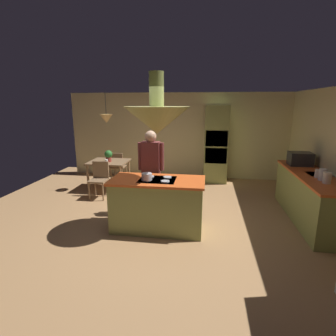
{
  "coord_description": "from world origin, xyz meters",
  "views": [
    {
      "loc": [
        0.84,
        -4.59,
        2.23
      ],
      "look_at": [
        0.1,
        0.4,
        1.0
      ],
      "focal_mm": 28.31,
      "sensor_mm": 36.0,
      "label": 1
    }
  ],
  "objects_px": {
    "oven_tower": "(216,144)",
    "canister_tea": "(318,174)",
    "dining_table": "(109,165)",
    "chair_by_back_wall": "(117,165)",
    "canister_sugar": "(323,175)",
    "potted_plant_on_table": "(108,155)",
    "microwave_on_counter": "(300,159)",
    "chair_facing_island": "(99,177)",
    "cooking_pot_on_cooktop": "(147,177)",
    "canister_flour": "(327,178)",
    "person_at_island": "(151,167)",
    "kitchen_island": "(158,204)",
    "cup_on_table": "(106,161)"
  },
  "relations": [
    {
      "from": "oven_tower",
      "to": "canister_tea",
      "type": "distance_m",
      "value": 3.21
    },
    {
      "from": "oven_tower",
      "to": "dining_table",
      "type": "height_order",
      "value": "oven_tower"
    },
    {
      "from": "chair_by_back_wall",
      "to": "canister_sugar",
      "type": "relative_size",
      "value": 4.24
    },
    {
      "from": "potted_plant_on_table",
      "to": "microwave_on_counter",
      "type": "height_order",
      "value": "microwave_on_counter"
    },
    {
      "from": "chair_facing_island",
      "to": "microwave_on_counter",
      "type": "bearing_deg",
      "value": 1.13
    },
    {
      "from": "potted_plant_on_table",
      "to": "cooking_pot_on_cooktop",
      "type": "relative_size",
      "value": 1.67
    },
    {
      "from": "cooking_pot_on_cooktop",
      "to": "canister_flour",
      "type": "bearing_deg",
      "value": 5.96
    },
    {
      "from": "chair_facing_island",
      "to": "potted_plant_on_table",
      "type": "relative_size",
      "value": 2.9
    },
    {
      "from": "chair_facing_island",
      "to": "chair_by_back_wall",
      "type": "bearing_deg",
      "value": 90.0
    },
    {
      "from": "person_at_island",
      "to": "potted_plant_on_table",
      "type": "xyz_separation_m",
      "value": [
        -1.41,
        1.36,
        -0.06
      ]
    },
    {
      "from": "canister_flour",
      "to": "person_at_island",
      "type": "bearing_deg",
      "value": 170.93
    },
    {
      "from": "kitchen_island",
      "to": "cup_on_table",
      "type": "distance_m",
      "value": 2.55
    },
    {
      "from": "person_at_island",
      "to": "canister_sugar",
      "type": "xyz_separation_m",
      "value": [
        3.1,
        -0.31,
        0.05
      ]
    },
    {
      "from": "chair_by_back_wall",
      "to": "dining_table",
      "type": "bearing_deg",
      "value": 90.0
    },
    {
      "from": "chair_facing_island",
      "to": "potted_plant_on_table",
      "type": "distance_m",
      "value": 0.72
    },
    {
      "from": "oven_tower",
      "to": "cup_on_table",
      "type": "xyz_separation_m",
      "value": [
        -2.78,
        -1.36,
        -0.29
      ]
    },
    {
      "from": "kitchen_island",
      "to": "canister_sugar",
      "type": "distance_m",
      "value": 2.92
    },
    {
      "from": "canister_sugar",
      "to": "cooking_pot_on_cooktop",
      "type": "height_order",
      "value": "canister_sugar"
    },
    {
      "from": "cup_on_table",
      "to": "canister_sugar",
      "type": "xyz_separation_m",
      "value": [
        4.52,
        -1.52,
        0.23
      ]
    },
    {
      "from": "cup_on_table",
      "to": "microwave_on_counter",
      "type": "relative_size",
      "value": 0.2
    },
    {
      "from": "chair_facing_island",
      "to": "oven_tower",
      "type": "bearing_deg",
      "value": 32.64
    },
    {
      "from": "chair_facing_island",
      "to": "chair_by_back_wall",
      "type": "height_order",
      "value": "same"
    },
    {
      "from": "person_at_island",
      "to": "chair_by_back_wall",
      "type": "relative_size",
      "value": 1.97
    },
    {
      "from": "oven_tower",
      "to": "dining_table",
      "type": "distance_m",
      "value": 3.06
    },
    {
      "from": "chair_facing_island",
      "to": "microwave_on_counter",
      "type": "distance_m",
      "value": 4.58
    },
    {
      "from": "kitchen_island",
      "to": "canister_tea",
      "type": "bearing_deg",
      "value": 10.83
    },
    {
      "from": "canister_flour",
      "to": "kitchen_island",
      "type": "bearing_deg",
      "value": -176.31
    },
    {
      "from": "oven_tower",
      "to": "chair_by_back_wall",
      "type": "relative_size",
      "value": 2.52
    },
    {
      "from": "potted_plant_on_table",
      "to": "canister_sugar",
      "type": "relative_size",
      "value": 1.46
    },
    {
      "from": "canister_sugar",
      "to": "microwave_on_counter",
      "type": "xyz_separation_m",
      "value": [
        0.0,
        1.18,
        0.04
      ]
    },
    {
      "from": "chair_facing_island",
      "to": "cooking_pot_on_cooktop",
      "type": "xyz_separation_m",
      "value": [
        1.54,
        -1.58,
        0.51
      ]
    },
    {
      "from": "canister_flour",
      "to": "cooking_pot_on_cooktop",
      "type": "relative_size",
      "value": 1.04
    },
    {
      "from": "kitchen_island",
      "to": "canister_flour",
      "type": "distance_m",
      "value": 2.9
    },
    {
      "from": "oven_tower",
      "to": "canister_sugar",
      "type": "bearing_deg",
      "value": -58.86
    },
    {
      "from": "potted_plant_on_table",
      "to": "canister_sugar",
      "type": "bearing_deg",
      "value": -20.31
    },
    {
      "from": "cup_on_table",
      "to": "microwave_on_counter",
      "type": "bearing_deg",
      "value": -4.38
    },
    {
      "from": "potted_plant_on_table",
      "to": "canister_flour",
      "type": "distance_m",
      "value": 4.88
    },
    {
      "from": "cup_on_table",
      "to": "kitchen_island",
      "type": "bearing_deg",
      "value": -48.36
    },
    {
      "from": "kitchen_island",
      "to": "chair_by_back_wall",
      "type": "bearing_deg",
      "value": 121.72
    },
    {
      "from": "oven_tower",
      "to": "chair_by_back_wall",
      "type": "xyz_separation_m",
      "value": [
        -2.8,
        -0.49,
        -0.59
      ]
    },
    {
      "from": "kitchen_island",
      "to": "cooking_pot_on_cooktop",
      "type": "xyz_separation_m",
      "value": [
        -0.16,
        -0.13,
        0.54
      ]
    },
    {
      "from": "person_at_island",
      "to": "canister_tea",
      "type": "relative_size",
      "value": 11.85
    },
    {
      "from": "cup_on_table",
      "to": "canister_tea",
      "type": "xyz_separation_m",
      "value": [
        4.52,
        -1.34,
        0.2
      ]
    },
    {
      "from": "canister_flour",
      "to": "canister_tea",
      "type": "height_order",
      "value": "canister_flour"
    },
    {
      "from": "potted_plant_on_table",
      "to": "canister_sugar",
      "type": "distance_m",
      "value": 4.81
    },
    {
      "from": "microwave_on_counter",
      "to": "cooking_pot_on_cooktop",
      "type": "bearing_deg",
      "value": -150.9
    },
    {
      "from": "oven_tower",
      "to": "potted_plant_on_table",
      "type": "relative_size",
      "value": 7.31
    },
    {
      "from": "chair_facing_island",
      "to": "microwave_on_counter",
      "type": "height_order",
      "value": "microwave_on_counter"
    },
    {
      "from": "canister_flour",
      "to": "cooking_pot_on_cooktop",
      "type": "bearing_deg",
      "value": -174.04
    },
    {
      "from": "chair_by_back_wall",
      "to": "cup_on_table",
      "type": "distance_m",
      "value": 0.92
    }
  ]
}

